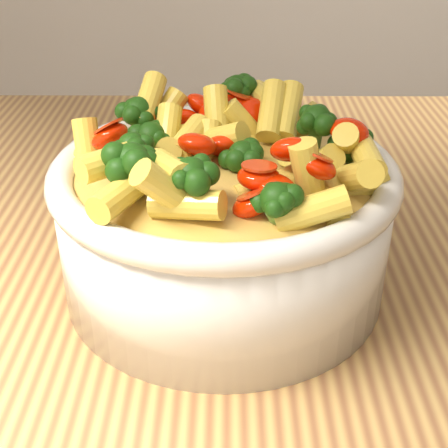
{
  "coord_description": "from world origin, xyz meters",
  "views": [
    {
      "loc": [
        -0.03,
        -0.48,
        1.19
      ],
      "look_at": [
        -0.03,
        -0.07,
        0.95
      ],
      "focal_mm": 50.0,
      "sensor_mm": 36.0,
      "label": 1
    }
  ],
  "objects": [
    {
      "name": "serving_bowl",
      "position": [
        -0.03,
        -0.07,
        0.96
      ],
      "size": [
        0.26,
        0.26,
        0.11
      ],
      "color": "silver",
      "rests_on": "table"
    },
    {
      "name": "pasta_salad",
      "position": [
        -0.03,
        -0.07,
        1.02
      ],
      "size": [
        0.2,
        0.2,
        0.05
      ],
      "color": "#FFE550",
      "rests_on": "serving_bowl"
    },
    {
      "name": "table",
      "position": [
        0.0,
        0.0,
        0.8
      ],
      "size": [
        1.2,
        0.8,
        0.9
      ],
      "color": "tan",
      "rests_on": "ground"
    }
  ]
}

